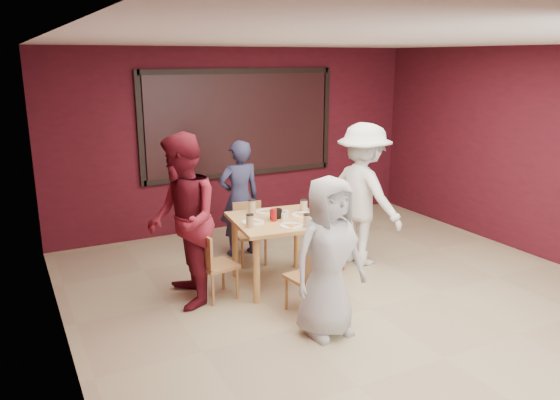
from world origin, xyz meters
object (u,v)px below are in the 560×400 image
chair_right (331,235)px  diner_right (363,195)px  chair_left (212,262)px  diner_back (239,198)px  diner_front (329,257)px  chair_back (249,229)px  diner_left (182,221)px  dining_table (278,227)px  chair_front (311,274)px

chair_right → diner_right: size_ratio=0.44×
chair_left → diner_back: diner_back is taller
chair_right → diner_front: (-0.94, -1.42, 0.33)m
chair_back → chair_left: 1.23m
chair_back → diner_back: 0.47m
diner_front → diner_left: 1.67m
chair_right → diner_back: size_ratio=0.51×
dining_table → diner_front: (-0.13, -1.29, 0.08)m
chair_right → diner_front: diner_front is taller
chair_left → chair_right: (1.66, 0.17, 0.02)m
chair_front → diner_right: size_ratio=0.42×
chair_front → diner_right: diner_right is taller
diner_back → chair_right: bearing=130.7°
dining_table → chair_right: size_ratio=1.40×
diner_front → diner_back: size_ratio=1.00×
diner_front → diner_left: size_ratio=0.84×
chair_left → diner_left: size_ratio=0.42×
chair_back → diner_back: bearing=89.7°
chair_left → chair_front: bearing=-45.6°
chair_front → diner_front: diner_front is taller
diner_front → diner_right: (1.42, 1.42, 0.13)m
chair_front → chair_back: (0.06, 1.70, 0.01)m
diner_right → chair_front: bearing=114.2°
chair_back → diner_front: 2.17m
chair_right → diner_right: diner_right is taller
chair_right → diner_back: 1.36m
chair_back → diner_left: bearing=-144.2°
diner_front → diner_back: (0.13, 2.45, -0.00)m
chair_back → diner_right: (1.29, -0.71, 0.47)m
chair_right → diner_left: bearing=-176.9°
chair_right → chair_back: bearing=138.4°
dining_table → chair_front: (-0.06, -0.85, -0.27)m
chair_back → chair_left: chair_back is taller
chair_left → diner_right: (2.14, 0.17, 0.48)m
chair_back → diner_back: size_ratio=0.50×
diner_back → dining_table: bearing=92.6°
chair_right → diner_left: (-1.96, -0.11, 0.48)m
chair_right → diner_back: bearing=127.9°
chair_back → diner_left: diner_left is taller
dining_table → chair_front: bearing=-93.7°
chair_back → diner_back: (0.00, 0.32, 0.34)m
diner_back → diner_left: (-1.15, -1.15, 0.15)m
chair_back → diner_right: bearing=-28.9°
chair_back → chair_left: size_ratio=1.01×
diner_right → chair_back: bearing=49.3°
diner_back → diner_left: 1.63m
chair_front → diner_right: (1.35, 0.98, 0.48)m
chair_back → chair_right: size_ratio=0.98×
chair_front → diner_front: bearing=-99.0°
chair_front → chair_left: bearing=134.4°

